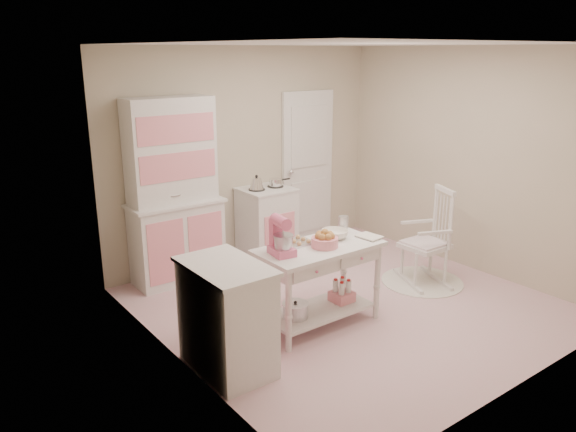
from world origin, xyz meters
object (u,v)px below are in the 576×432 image
Objects in this scene: base_cabinet at (227,317)px; rocking_chair at (425,236)px; work_table at (319,286)px; bread_basket at (325,242)px; hutch at (174,192)px; stand_mixer at (282,237)px; stove at (267,224)px.

rocking_chair reaches higher than base_cabinet.
bread_basket reaches higher than work_table.
hutch reaches higher than rocking_chair.
hutch is 1.89× the size of rocking_chair.
rocking_chair is 0.92× the size of work_table.
bread_basket is at bearing -68.20° from work_table.
base_cabinet is 1.11m from work_table.
rocking_chair is 1.62m from bread_basket.
work_table is at bearing 111.80° from bread_basket.
stand_mixer is (-0.42, 0.02, 0.57)m from work_table.
base_cabinet is at bearing -104.93° from hutch.
hutch is at bearing 164.01° from rocking_chair.
bread_basket is at bearing -1.52° from stand_mixer.
bread_basket is (1.12, 0.10, 0.39)m from base_cabinet.
bread_basket is (-1.59, -0.12, 0.30)m from rocking_chair.
rocking_chair is 2.07m from stand_mixer.
rocking_chair reaches higher than stove.
stove is 2.09m from stand_mixer.
stand_mixer is at bearing 170.96° from bread_basket.
hutch is at bearing 107.76° from bread_basket.
base_cabinet reaches higher than bread_basket.
base_cabinet reaches higher than work_table.
stove is at bearing -2.39° from hutch.
rocking_chair is at bearing 2.45° from work_table.
hutch is at bearing 75.07° from base_cabinet.
work_table is 4.80× the size of bread_basket.
bread_basket is (0.60, -1.86, -0.19)m from hutch.
stove is at bearing 66.59° from stand_mixer.
work_table is (0.58, -1.81, -0.64)m from hutch.
stove is 0.84× the size of rocking_chair.
work_table is at bearing 7.63° from base_cabinet.
rocking_chair is at bearing -59.90° from stove.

